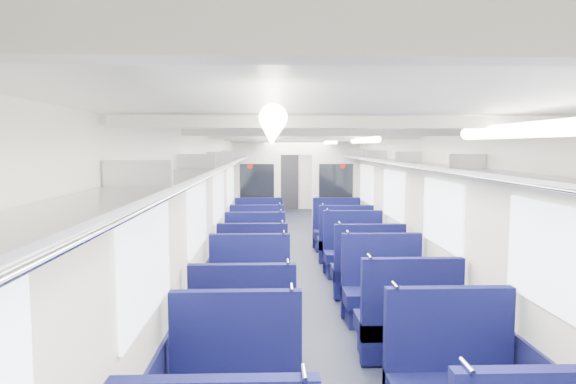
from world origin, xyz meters
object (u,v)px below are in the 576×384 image
bulkhead (296,189)px  seat_18 (259,234)px  seat_9 (407,327)px  seat_16 (257,243)px  seat_17 (345,244)px  seat_13 (367,274)px  seat_10 (250,296)px  end_door (288,181)px  seat_12 (253,273)px  seat_19 (337,234)px  seat_8 (244,336)px  seat_14 (255,258)px  seat_11 (383,295)px  seat_15 (354,256)px

bulkhead → seat_18: bearing=-141.3°
seat_9 → seat_16: (-1.66, 4.55, 0.00)m
seat_17 → seat_9: bearing=-90.0°
seat_16 → seat_13: bearing=-55.2°
seat_10 → seat_17: 3.69m
seat_18 → seat_16: bearing=-90.0°
end_door → seat_18: 7.01m
seat_12 → seat_13: (1.66, -0.12, 0.00)m
seat_17 → seat_19: 1.12m
seat_9 → seat_10: bearing=145.5°
seat_9 → seat_16: same height
seat_8 → seat_14: bearing=90.0°
seat_11 → seat_17: same height
seat_9 → seat_8: bearing=-173.0°
bulkhead → seat_14: bulkhead is taller
end_door → seat_16: 8.01m
seat_16 → seat_9: bearing=-70.0°
seat_8 → seat_12: same height
seat_13 → seat_18: bearing=116.0°
seat_11 → seat_14: (-1.66, 2.12, 0.00)m
seat_18 → seat_12: bearing=-90.0°
seat_9 → seat_12: 2.83m
seat_11 → seat_14: bearing=128.1°
end_door → seat_9: bearing=-86.2°
seat_11 → seat_18: same height
end_door → seat_8: bearing=-93.7°
seat_9 → seat_19: 5.56m
seat_12 → seat_17: 2.71m
seat_9 → seat_19: (0.00, 5.56, 0.00)m
seat_15 → seat_18: size_ratio=1.00×
seat_10 → seat_11: 1.66m
bulkhead → seat_9: bulkhead is taller
seat_10 → seat_19: bearing=69.4°
seat_12 → seat_14: bearing=90.0°
seat_13 → seat_15: same height
seat_14 → bulkhead: bearing=74.5°
end_door → seat_15: (0.83, -9.10, -0.65)m
bulkhead → seat_13: (0.83, -4.07, -0.89)m
seat_11 → seat_19: same height
seat_12 → seat_18: bearing=90.0°
seat_11 → seat_19: bearing=90.0°
seat_9 → seat_10: size_ratio=1.00×
seat_11 → seat_13: (0.00, 1.04, 0.00)m
bulkhead → seat_17: bearing=-65.3°
seat_11 → seat_16: (-1.66, 3.42, 0.00)m
seat_12 → seat_16: size_ratio=1.00×
seat_9 → seat_17: bearing=90.0°
seat_8 → seat_18: bearing=90.0°
seat_15 → seat_13: bearing=-90.0°
end_door → bulkhead: 6.27m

